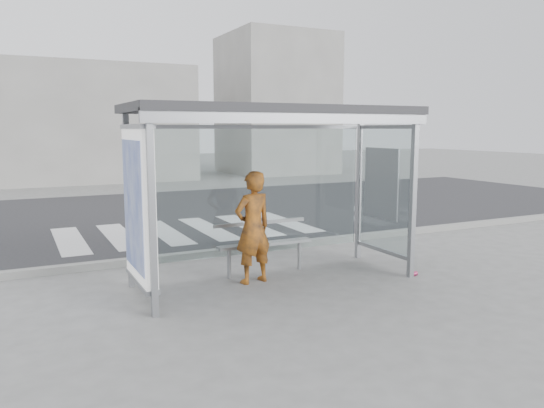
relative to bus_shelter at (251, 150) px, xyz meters
The scene contains 10 objects.
ground 2.02m from the bus_shelter, ahead, with size 80.00×80.00×0.00m, color slate.
road 7.22m from the bus_shelter, 86.94° to the left, with size 30.00×10.00×0.01m, color #28282A.
curb 2.72m from the bus_shelter, 78.88° to the left, with size 30.00×0.18×0.12m, color gray.
crosswalk 4.87m from the bus_shelter, 85.22° to the left, with size 5.55×3.00×0.00m.
bus_shelter is the anchor object (origin of this frame).
building_center 17.95m from the bus_shelter, 88.81° to the left, with size 8.00×5.00×5.00m, color gray.
building_right 20.30m from the bus_shelter, 62.42° to the left, with size 5.00×5.00×7.00m, color gray.
person 1.15m from the bus_shelter, 44.44° to the left, with size 0.61×0.40×1.68m, color orange.
bench 1.61m from the bus_shelter, 45.78° to the left, with size 1.59×0.31×0.82m.
soda_can 3.22m from the bus_shelter, 16.84° to the right, with size 0.07×0.07×0.13m, color #C53A6D.
Camera 1 is at (-3.46, -6.94, 2.30)m, focal length 35.00 mm.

